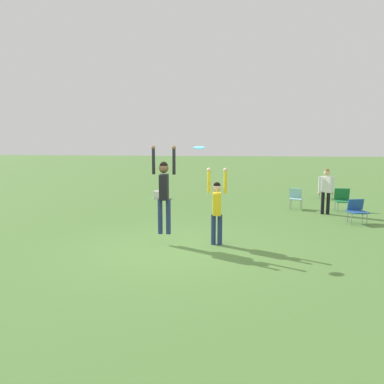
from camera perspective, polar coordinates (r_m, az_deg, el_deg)
The scene contains 10 objects.
ground_plane at distance 9.27m, azimuth -2.63°, elevation -8.52°, with size 120.00×120.00×0.00m, color #56843D.
person_jumping at distance 9.35m, azimuth -4.30°, elevation 0.75°, with size 0.62×0.49×2.23m.
person_defending at distance 9.36m, azimuth 3.80°, elevation -1.98°, with size 0.51×0.38×1.95m.
frisbee at distance 9.03m, azimuth 1.09°, elevation 6.78°, with size 0.28×0.28×0.07m.
camping_chair_0 at distance 18.15m, azimuth 19.70°, elevation 0.63°, with size 0.74×0.80×0.82m.
camping_chair_1 at distance 15.03m, azimuth 15.52°, elevation -0.71°, with size 0.56×0.60×0.79m.
camping_chair_2 at distance 13.05m, azimuth 23.80°, elevation -2.43°, with size 0.67×0.70×0.75m.
camping_chair_3 at distance 15.13m, azimuth 21.97°, elevation -0.91°, with size 0.57×0.61×0.84m.
person_spectator_near at distance 14.17m, azimuth 19.76°, elevation 0.71°, with size 0.57×0.43×1.64m.
cooler_box at distance 17.24m, azimuth -5.02°, elevation -0.41°, with size 0.49×0.39×0.34m.
Camera 1 is at (1.61, -8.75, 2.58)m, focal length 35.00 mm.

